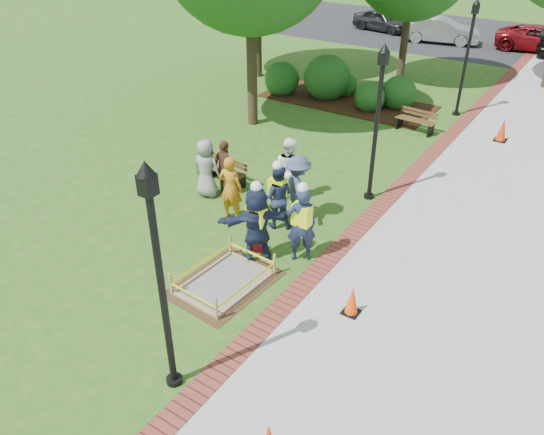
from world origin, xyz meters
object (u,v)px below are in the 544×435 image
Objects in this scene: hivis_worker_a at (257,222)px; hivis_worker_c at (277,195)px; bench_near at (225,176)px; hivis_worker_b at (302,222)px; lamp_near at (159,268)px; wet_concrete_pad at (224,276)px.

hivis_worker_a reaches higher than hivis_worker_c.
bench_near is 0.71× the size of hivis_worker_b.
lamp_near is at bearing -76.48° from hivis_worker_a.
wet_concrete_pad is 1.31× the size of hivis_worker_c.
hivis_worker_c is at bearing 105.66° from hivis_worker_a.
hivis_worker_c is (-0.37, 2.67, 0.68)m from wet_concrete_pad.
lamp_near reaches higher than bench_near.
wet_concrete_pad is 1.19× the size of hivis_worker_a.
hivis_worker_a is (0.04, 1.19, 0.77)m from wet_concrete_pad.
wet_concrete_pad is at bearing -52.32° from bench_near.
hivis_worker_a is at bearing -41.24° from bench_near.
lamp_near is 4.66m from hivis_worker_b.
wet_concrete_pad is at bearing -82.08° from hivis_worker_c.
bench_near is 2.88m from hivis_worker_c.
bench_near is at bearing 156.17° from hivis_worker_c.
lamp_near is 5.70m from hivis_worker_c.
hivis_worker_a is 1.01m from hivis_worker_b.
wet_concrete_pad is 2.78m from hivis_worker_c.
lamp_near is 2.14× the size of hivis_worker_b.
hivis_worker_b is (3.81, -2.04, 0.75)m from bench_near.
hivis_worker_c is (2.56, -1.13, 0.67)m from bench_near.
hivis_worker_c is (-1.25, 0.90, -0.07)m from hivis_worker_b.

